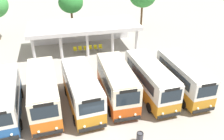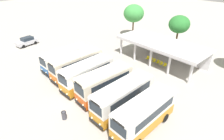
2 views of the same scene
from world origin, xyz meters
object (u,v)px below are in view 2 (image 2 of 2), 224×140
at_px(parked_car_flank, 27,41).
at_px(waiting_chair_middle_seat, 154,61).
at_px(litter_bin_apron, 64,115).
at_px(waiting_chair_end_by_column, 148,58).
at_px(city_bus_nearest_orange, 65,58).
at_px(city_bus_second_in_row, 77,64).
at_px(waiting_chair_fifth_seat, 161,64).
at_px(city_bus_fourth_amber, 104,83).
at_px(city_bus_far_end_green, 145,113).
at_px(city_bus_middle_cream, 87,74).
at_px(city_bus_fifth_blue, 123,96).
at_px(waiting_chair_far_end_seat, 165,65).
at_px(waiting_chair_second_from_end, 151,59).
at_px(waiting_chair_fourth_seat, 158,62).

bearing_deg(parked_car_flank, waiting_chair_middle_seat, 29.12).
bearing_deg(litter_bin_apron, waiting_chair_end_by_column, 99.22).
bearing_deg(parked_car_flank, city_bus_nearest_orange, 4.50).
bearing_deg(waiting_chair_end_by_column, city_bus_second_in_row, -108.63).
xyz_separation_m(city_bus_second_in_row, waiting_chair_fifth_seat, (6.42, 11.10, -1.27)).
distance_m(city_bus_fourth_amber, city_bus_far_end_green, 6.26).
xyz_separation_m(city_bus_middle_cream, parked_car_flank, (-19.97, -0.68, -0.94)).
relative_size(city_bus_fifth_blue, waiting_chair_middle_seat, 8.95).
relative_size(waiting_chair_end_by_column, litter_bin_apron, 0.96).
relative_size(city_bus_fourth_amber, waiting_chair_far_end_seat, 8.08).
relative_size(city_bus_second_in_row, parked_car_flank, 1.76).
xyz_separation_m(waiting_chair_second_from_end, waiting_chair_fifth_seat, (2.00, -0.07, 0.00)).
distance_m(city_bus_second_in_row, city_bus_middle_cream, 3.16).
distance_m(city_bus_nearest_orange, waiting_chair_middle_seat, 13.88).
bearing_deg(waiting_chair_end_by_column, parked_car_flank, -149.25).
distance_m(city_bus_fourth_amber, city_bus_fifth_blue, 3.13).
relative_size(city_bus_nearest_orange, waiting_chair_fourth_seat, 8.59).
distance_m(city_bus_nearest_orange, city_bus_second_in_row, 3.13).
bearing_deg(city_bus_nearest_orange, waiting_chair_fifth_seat, 49.43).
relative_size(city_bus_nearest_orange, city_bus_middle_cream, 1.01).
xyz_separation_m(waiting_chair_end_by_column, litter_bin_apron, (2.73, -16.83, -0.07)).
bearing_deg(waiting_chair_far_end_seat, waiting_chair_second_from_end, 178.43).
relative_size(city_bus_nearest_orange, city_bus_fifth_blue, 0.96).
bearing_deg(city_bus_second_in_row, city_bus_far_end_green, -2.85).
xyz_separation_m(waiting_chair_middle_seat, litter_bin_apron, (1.40, -16.79, -0.07)).
relative_size(waiting_chair_second_from_end, litter_bin_apron, 0.96).
distance_m(city_bus_fourth_amber, parked_car_flank, 23.13).
bearing_deg(city_bus_fifth_blue, city_bus_second_in_row, 178.42).
distance_m(city_bus_fifth_blue, city_bus_far_end_green, 3.15).
relative_size(city_bus_nearest_orange, parked_car_flank, 1.69).
bearing_deg(city_bus_fifth_blue, litter_bin_apron, -117.98).
bearing_deg(city_bus_second_in_row, waiting_chair_far_end_seat, 57.45).
bearing_deg(waiting_chair_fifth_seat, city_bus_nearest_orange, -130.57).
height_order(city_bus_second_in_row, litter_bin_apron, city_bus_second_in_row).
bearing_deg(waiting_chair_end_by_column, waiting_chair_second_from_end, 4.15).
height_order(city_bus_fourth_amber, city_bus_fifth_blue, city_bus_fourth_amber).
height_order(waiting_chair_middle_seat, waiting_chair_fifth_seat, same).
height_order(city_bus_second_in_row, waiting_chair_fifth_seat, city_bus_second_in_row).
bearing_deg(city_bus_fifth_blue, waiting_chair_far_end_seat, 101.39).
distance_m(city_bus_nearest_orange, waiting_chair_fifth_seat, 14.72).
bearing_deg(waiting_chair_far_end_seat, waiting_chair_fifth_seat, 179.99).
relative_size(city_bus_nearest_orange, waiting_chair_second_from_end, 8.59).
bearing_deg(city_bus_nearest_orange, waiting_chair_middle_seat, 53.60).
relative_size(city_bus_nearest_orange, litter_bin_apron, 8.21).
distance_m(city_bus_nearest_orange, city_bus_middle_cream, 6.26).
bearing_deg(waiting_chair_fourth_seat, city_bus_far_end_green, -60.22).
distance_m(city_bus_middle_cream, parked_car_flank, 20.00).
xyz_separation_m(city_bus_middle_cream, city_bus_fourth_amber, (3.12, 0.24, 0.05)).
bearing_deg(city_bus_fourth_amber, waiting_chair_fifth_seat, 89.14).
distance_m(city_bus_fifth_blue, waiting_chair_second_from_end, 12.52).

